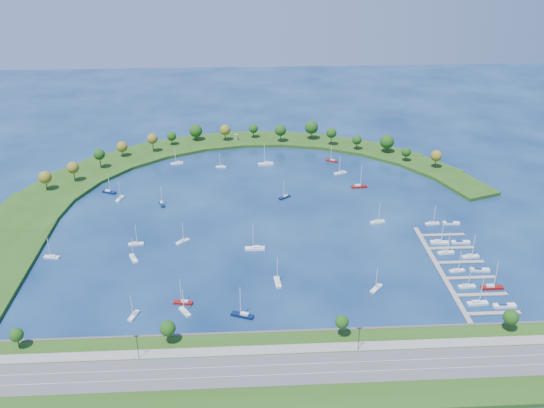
{
  "coord_description": "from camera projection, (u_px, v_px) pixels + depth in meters",
  "views": [
    {
      "loc": [
        -11.42,
        -286.76,
        145.95
      ],
      "look_at": [
        5.0,
        5.0,
        4.0
      ],
      "focal_mm": 39.34,
      "sensor_mm": 36.0,
      "label": 1
    }
  ],
  "objects": [
    {
      "name": "moored_boat_18",
      "position": [
        243.0,
        315.0,
        239.98
      ],
      "size": [
        9.54,
        5.86,
        13.59
      ],
      "rotation": [
        0.0,
        0.0,
        2.76
      ],
      "color": "#09163A",
      "rests_on": "ground"
    },
    {
      "name": "moored_boat_4",
      "position": [
        52.0,
        256.0,
        281.09
      ],
      "size": [
        7.48,
        3.15,
        10.65
      ],
      "rotation": [
        0.0,
        0.0,
        2.98
      ],
      "color": "white",
      "rests_on": "ground"
    },
    {
      "name": "moored_boat_12",
      "position": [
        136.0,
        243.0,
        292.36
      ],
      "size": [
        7.48,
        2.73,
        10.76
      ],
      "rotation": [
        0.0,
        0.0,
        0.09
      ],
      "color": "white",
      "rests_on": "ground"
    },
    {
      "name": "moored_boat_10",
      "position": [
        120.0,
        198.0,
        338.88
      ],
      "size": [
        4.22,
        7.7,
        10.9
      ],
      "rotation": [
        0.0,
        0.0,
        1.26
      ],
      "color": "white",
      "rests_on": "ground"
    },
    {
      "name": "moored_boat_11",
      "position": [
        133.0,
        258.0,
        279.96
      ],
      "size": [
        5.23,
        8.21,
        11.74
      ],
      "rotation": [
        0.0,
        0.0,
        5.12
      ],
      "color": "white",
      "rests_on": "ground"
    },
    {
      "name": "docked_boat_10",
      "position": [
        432.0,
        223.0,
        311.6
      ],
      "size": [
        7.5,
        2.69,
        10.8
      ],
      "rotation": [
        0.0,
        0.0,
        0.09
      ],
      "color": "white",
      "rests_on": "ground"
    },
    {
      "name": "moored_boat_8",
      "position": [
        183.0,
        241.0,
        294.47
      ],
      "size": [
        6.76,
        6.34,
        10.66
      ],
      "rotation": [
        0.0,
        0.0,
        0.73
      ],
      "color": "white",
      "rests_on": "ground"
    },
    {
      "name": "moored_boat_5",
      "position": [
        183.0,
        302.0,
        248.0
      ],
      "size": [
        8.17,
        3.44,
        11.65
      ],
      "rotation": [
        0.0,
        0.0,
        2.98
      ],
      "color": "maroon",
      "rests_on": "ground"
    },
    {
      "name": "docked_boat_1",
      "position": [
        504.0,
        305.0,
        246.01
      ],
      "size": [
        9.4,
        2.72,
        1.91
      ],
      "rotation": [
        0.0,
        0.0,
        -0.01
      ],
      "color": "white",
      "rests_on": "ground"
    },
    {
      "name": "docked_boat_9",
      "position": [
        460.0,
        242.0,
        293.85
      ],
      "size": [
        9.17,
        2.98,
        1.85
      ],
      "rotation": [
        0.0,
        0.0,
        -0.05
      ],
      "color": "white",
      "rests_on": "ground"
    },
    {
      "name": "docked_boat_4",
      "position": [
        457.0,
        270.0,
        270.36
      ],
      "size": [
        7.25,
        2.87,
        10.37
      ],
      "rotation": [
        0.0,
        0.0,
        0.13
      ],
      "color": "white",
      "rests_on": "ground"
    },
    {
      "name": "docked_boat_3",
      "position": [
        492.0,
        287.0,
        257.93
      ],
      "size": [
        9.44,
        2.65,
        13.87
      ],
      "rotation": [
        0.0,
        0.0,
        -0.0
      ],
      "color": "maroon",
      "rests_on": "ground"
    },
    {
      "name": "docked_boat_2",
      "position": [
        467.0,
        286.0,
        258.87
      ],
      "size": [
        7.48,
        2.38,
        10.87
      ],
      "rotation": [
        0.0,
        0.0,
        0.04
      ],
      "color": "white",
      "rests_on": "ground"
    },
    {
      "name": "moored_boat_0",
      "position": [
        377.0,
        288.0,
        257.47
      ],
      "size": [
        6.63,
        7.11,
        11.18
      ],
      "rotation": [
        0.0,
        0.0,
        3.99
      ],
      "color": "white",
      "rests_on": "ground"
    },
    {
      "name": "docked_boat_11",
      "position": [
        451.0,
        223.0,
        312.12
      ],
      "size": [
        8.92,
        3.17,
        1.78
      ],
      "rotation": [
        0.0,
        0.0,
        -0.08
      ],
      "color": "white",
      "rests_on": "ground"
    },
    {
      "name": "breakwater",
      "position": [
        184.0,
        179.0,
        362.86
      ],
      "size": [
        286.74,
        247.64,
        2.0
      ],
      "color": "#254612",
      "rests_on": "ground"
    },
    {
      "name": "moored_boat_6",
      "position": [
        185.0,
        311.0,
        242.22
      ],
      "size": [
        5.58,
        7.17,
        10.6
      ],
      "rotation": [
        0.0,
        0.0,
        2.14
      ],
      "color": "white",
      "rests_on": "ground"
    },
    {
      "name": "harbor_tower",
      "position": [
        236.0,
        137.0,
        422.14
      ],
      "size": [
        2.6,
        2.6,
        4.26
      ],
      "color": "gray",
      "rests_on": "breakwater"
    },
    {
      "name": "moored_boat_3",
      "position": [
        278.0,
        281.0,
        261.72
      ],
      "size": [
        3.02,
        8.61,
        12.42
      ],
      "rotation": [
        0.0,
        0.0,
        1.65
      ],
      "color": "white",
      "rests_on": "ground"
    },
    {
      "name": "moored_boat_20",
      "position": [
        162.0,
        203.0,
        332.7
      ],
      "size": [
        4.41,
        8.12,
        11.5
      ],
      "rotation": [
        0.0,
        0.0,
        5.01
      ],
      "color": "#09163A",
      "rests_on": "ground"
    },
    {
      "name": "moored_boat_21",
      "position": [
        359.0,
        186.0,
        353.86
      ],
      "size": [
        9.64,
        3.71,
        13.82
      ],
      "rotation": [
        0.0,
        0.0,
        6.4
      ],
      "color": "maroon",
      "rests_on": "ground"
    },
    {
      "name": "moored_boat_15",
      "position": [
        255.0,
        248.0,
        288.1
      ],
      "size": [
        9.6,
        2.84,
        14.05
      ],
      "rotation": [
        0.0,
        0.0,
        3.12
      ],
      "color": "white",
      "rests_on": "ground"
    },
    {
      "name": "docked_boat_7",
      "position": [
        471.0,
        256.0,
        281.36
      ],
      "size": [
        8.39,
        3.17,
        12.04
      ],
      "rotation": [
        0.0,
        0.0,
        0.11
      ],
      "color": "white",
      "rests_on": "ground"
    },
    {
      "name": "docked_boat_6",
      "position": [
        446.0,
        252.0,
        284.75
      ],
      "size": [
        8.1,
        2.95,
        11.66
      ],
      "rotation": [
        0.0,
        0.0,
        0.09
      ],
      "color": "white",
      "rests_on": "ground"
    },
    {
      "name": "moored_boat_16",
      "position": [
        266.0,
        163.0,
        386.16
      ],
      "size": [
        10.05,
        3.94,
        14.38
      ],
      "rotation": [
        0.0,
        0.0,
        3.27
      ],
      "color": "white",
      "rests_on": "ground"
    },
    {
      "name": "docked_boat_0",
      "position": [
        477.0,
        302.0,
        247.51
      ],
      "size": [
        8.81,
        3.05,
        12.73
      ],
      "rotation": [
        0.0,
        0.0,
        0.07
      ],
      "color": "white",
      "rests_on": "ground"
    },
    {
      "name": "moored_boat_17",
      "position": [
        109.0,
        192.0,
        346.92
      ],
      "size": [
        8.73,
        5.81,
        12.54
      ],
      "rotation": [
        0.0,
        0.0,
        5.84
      ],
      "color": "#09163A",
      "rests_on": "ground"
    },
    {
      "name": "ground",
      "position": [
        263.0,
        215.0,
        321.88
      ],
      "size": [
        700.0,
        700.0,
        0.0
      ],
      "primitive_type": "plane",
      "color": "#081D45",
      "rests_on": "ground"
    },
    {
      "name": "south_shoreline",
      "position": [
        278.0,
        369.0,
        211.09
      ],
      "size": [
        420.0,
        43.1,
        11.6
      ],
      "color": "#254612",
      "rests_on": "ground"
    },
    {
      "name": "moored_boat_13",
      "position": [
        221.0,
        166.0,
        381.98
      ],
      "size": [
        6.75,
        3.0,
        9.6
      ],
      "rotation": [
        0.0,
        0.0,
        2.96
      ],
      "color": "white",
      "rests_on": "ground"
    },
    {
      "name": "breakwater_trees",
      "position": [
        251.0,
        140.0,
        399.15
      ],
      "size": [
        242.6,
        90.79,
        13.58
      ],
      "color": "#382314",
      "rests_on": "breakwater"
    },
    {
      "name": "docked_boat_5",
      "position": [
        479.0,
        270.0,
        270.96
      ],
      "size": [
        9.0,
        3.24,
        1.8
      ],
      "rotation": [
        0.0,
        0.0,
        -0.09
      ],
      "color": "white",
      "rests_on": "ground"
    },
    {
      "name": "dock_system",
      "position": [
        456.0,
        270.0,
        271.26
      ],
      "size": [
        24.28,
        82.0,
        1.6
      ],
      "color": "gray",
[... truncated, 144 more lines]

